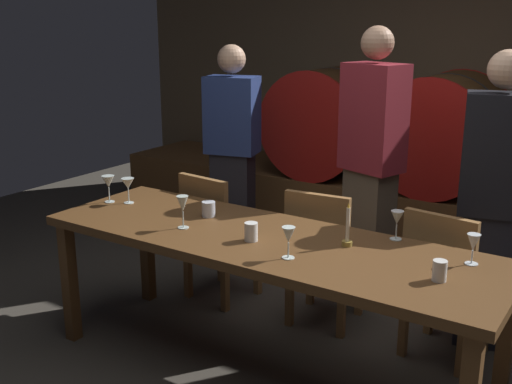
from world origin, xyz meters
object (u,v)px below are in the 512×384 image
Objects in this scene: guest_center at (371,167)px; cup_left at (209,209)px; wine_glass_center_right at (288,236)px; wine_barrel_left at (330,121)px; wine_glass_center_left at (183,205)px; chair_right at (444,279)px; wine_glass_far_right at (473,243)px; dining_table at (265,251)px; cup_right at (440,271)px; wine_barrel_center at (445,132)px; guest_left at (232,155)px; wine_glass_far_left at (108,182)px; candle_center at (347,234)px; chair_center at (322,252)px; wine_glass_left at (128,184)px; wine_glass_right at (397,219)px; guest_right at (493,201)px; chair_left at (215,231)px; cup_center at (251,232)px.

guest_center is 1.15m from cup_left.
wine_barrel_left is at bearing 112.68° from wine_glass_center_right.
wine_glass_center_left is (0.37, -2.47, -0.08)m from wine_barrel_left.
wine_glass_center_right is at bearing 65.04° from chair_right.
dining_table is at bearing -167.75° from wine_glass_far_right.
cup_right is (0.92, -0.05, 0.12)m from dining_table.
wine_barrel_left is at bearing 125.76° from cup_right.
wine_glass_center_right reaches higher than dining_table.
chair_right is at bearing -72.01° from wine_barrel_center.
wine_glass_far_left is (-0.08, -1.19, 0.04)m from guest_left.
dining_table is at bearing -14.32° from cup_left.
wine_glass_far_left is 0.93× the size of wine_glass_center_left.
wine_barrel_left is 5.23× the size of wine_glass_center_left.
cup_right reaches higher than cup_left.
candle_center is 1.54m from wine_glass_far_left.
chair_center reaches higher than dining_table.
cup_left is (-0.70, 0.30, -0.07)m from wine_glass_center_right.
dining_table is 0.48m from cup_left.
wine_barrel_center is 1.80m from chair_center.
wine_glass_left is at bearing 24.86° from chair_right.
wine_glass_left is 1.94m from cup_right.
wine_glass_center_right is at bearing -10.82° from wine_glass_left.
chair_right is at bearing 118.55° from wine_glass_far_right.
wine_glass_far_right is at bearing 28.19° from wine_glass_center_right.
candle_center reaches higher than wine_glass_right.
wine_barrel_center is 1.56m from guest_right.
dining_table is at bearing -0.45° from wine_glass_far_left.
chair_center is 0.74m from candle_center.
chair_right is 0.78m from cup_right.
candle_center reaches higher than chair_left.
dining_table is 2.79× the size of chair_right.
chair_left is 1.11m from guest_center.
chair_left is 1.52m from chair_right.
chair_left is at bearing -118.30° from wine_barrel_center.
guest_left is at bearing 114.81° from wine_glass_center_left.
guest_right is at bearing -38.98° from wine_barrel_left.
wine_glass_left reaches higher than chair_center.
guest_right is at bearing 32.27° from cup_left.
dining_table is 2.79× the size of chair_left.
chair_left is 1.83m from wine_glass_far_right.
wine_glass_right is at bearing 47.63° from guest_right.
wine_glass_far_left is (-0.32, -2.35, -0.09)m from wine_barrel_left.
wine_glass_center_left is at bearing -81.48° from wine_barrel_left.
cup_right is at bearing 143.15° from guest_center.
guest_right is (0.89, 0.33, 0.39)m from chair_center.
wine_glass_right is at bearing 12.20° from cup_left.
wine_glass_center_left is at bearing -175.05° from cup_center.
guest_left reaches higher than wine_glass_far_left.
guest_center is 12.50× the size of wine_glass_far_right.
wine_barrel_center is 2.52m from cup_right.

